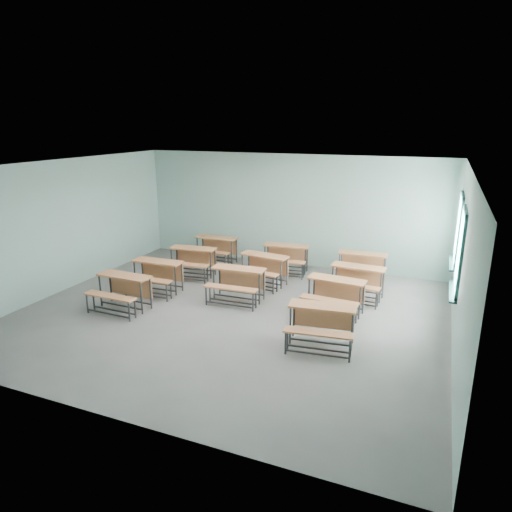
# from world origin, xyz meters

# --- Properties ---
(room) EXTENTS (9.04, 8.04, 3.24)m
(room) POSITION_xyz_m (0.08, 0.03, 1.60)
(room) COLOR slate
(room) RESTS_ON ground
(desk_unit_r0c0) EXTENTS (1.27, 0.87, 0.78)m
(desk_unit_r0c0) POSITION_xyz_m (-2.35, -0.71, 0.52)
(desk_unit_r0c0) COLOR #BA7043
(desk_unit_r0c0) RESTS_ON ground
(desk_unit_r0c2) EXTENTS (1.34, 0.98, 0.78)m
(desk_unit_r0c2) POSITION_xyz_m (2.21, -0.75, 0.52)
(desk_unit_r0c2) COLOR #BA7043
(desk_unit_r0c2) RESTS_ON ground
(desk_unit_r1c0) EXTENTS (1.28, 0.89, 0.78)m
(desk_unit_r1c0) POSITION_xyz_m (-2.27, 0.50, 0.52)
(desk_unit_r1c0) COLOR #BA7043
(desk_unit_r1c0) RESTS_ON ground
(desk_unit_r1c1) EXTENTS (1.28, 0.89, 0.78)m
(desk_unit_r1c1) POSITION_xyz_m (-0.18, 0.73, 0.52)
(desk_unit_r1c1) COLOR #BA7043
(desk_unit_r1c1) RESTS_ON ground
(desk_unit_r1c2) EXTENTS (1.30, 0.93, 0.78)m
(desk_unit_r1c2) POSITION_xyz_m (2.10, 0.84, 0.52)
(desk_unit_r1c2) COLOR #BA7043
(desk_unit_r1c2) RESTS_ON ground
(desk_unit_r2c0) EXTENTS (1.33, 0.96, 0.78)m
(desk_unit_r2c0) POSITION_xyz_m (-2.06, 1.89, 0.52)
(desk_unit_r2c0) COLOR #BA7043
(desk_unit_r2c0) RESTS_ON ground
(desk_unit_r2c1) EXTENTS (1.34, 0.99, 0.78)m
(desk_unit_r2c1) POSITION_xyz_m (-0.04, 1.99, 0.52)
(desk_unit_r2c1) COLOR #BA7043
(desk_unit_r2c1) RESTS_ON ground
(desk_unit_r2c2) EXTENTS (1.29, 0.90, 0.78)m
(desk_unit_r2c2) POSITION_xyz_m (2.38, 1.93, 0.52)
(desk_unit_r2c2) COLOR #BA7043
(desk_unit_r2c2) RESTS_ON ground
(desk_unit_r3c0) EXTENTS (1.25, 0.84, 0.78)m
(desk_unit_r3c0) POSITION_xyz_m (-2.03, 3.21, 0.52)
(desk_unit_r3c0) COLOR #BA7043
(desk_unit_r3c0) RESTS_ON ground
(desk_unit_r3c1) EXTENTS (1.33, 0.97, 0.78)m
(desk_unit_r3c1) POSITION_xyz_m (0.19, 3.12, 0.52)
(desk_unit_r3c1) COLOR #BA7043
(desk_unit_r3c1) RESTS_ON ground
(desk_unit_r3c2) EXTENTS (1.28, 0.89, 0.78)m
(desk_unit_r3c2) POSITION_xyz_m (2.29, 3.10, 0.52)
(desk_unit_r3c2) COLOR #BA7043
(desk_unit_r3c2) RESTS_ON ground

